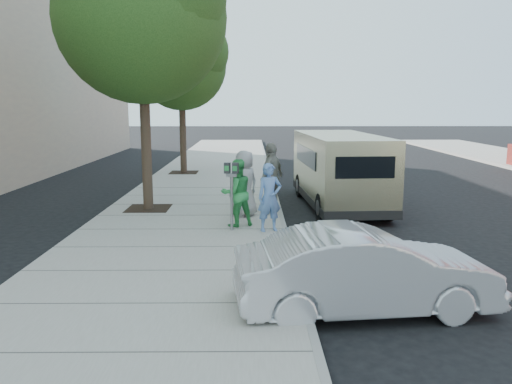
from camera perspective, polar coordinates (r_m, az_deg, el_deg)
ground at (r=12.00m, az=-3.61°, el=-4.92°), size 120.00×120.00×0.00m
sidewalk at (r=12.08m, az=-8.37°, el=-4.55°), size 5.00×60.00×0.15m
curb_face at (r=11.99m, az=3.30°, el=-4.56°), size 0.12×60.00×0.16m
tree_near at (r=14.49m, az=-12.82°, el=19.54°), size 4.62×4.60×7.53m
tree_far at (r=21.85m, az=-8.44°, el=14.62°), size 3.92×3.80×6.49m
parking_meter at (r=11.61m, az=-2.82°, el=1.19°), size 0.35×0.18×1.60m
van at (r=15.35m, az=9.42°, el=2.67°), size 2.31×6.02×2.20m
sedan at (r=7.69m, az=12.36°, el=-8.83°), size 3.99×1.76×1.27m
person_officer at (r=11.61m, az=1.56°, el=-0.63°), size 0.66×0.53×1.59m
person_green_shirt at (r=12.08m, az=-2.21°, el=-0.10°), size 0.98×0.90×1.64m
person_gray_shirt at (r=13.16m, az=-1.31°, el=0.98°), size 1.01×0.98×1.75m
person_striped_polo at (r=13.67m, az=1.80°, el=1.67°), size 0.97×1.20×1.91m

